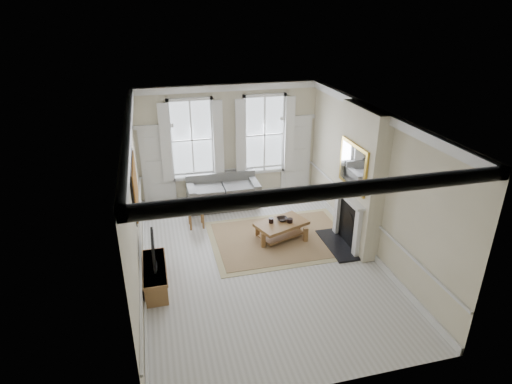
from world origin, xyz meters
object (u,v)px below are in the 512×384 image
object	(u,v)px
side_table	(196,213)
tv_stand	(155,276)
sofa	(223,193)
coffee_table	(281,225)

from	to	relation	value
side_table	tv_stand	distance (m)	2.65
tv_stand	side_table	bearing A→B (deg)	64.72
side_table	sofa	bearing A→B (deg)	50.08
sofa	tv_stand	distance (m)	4.05
coffee_table	tv_stand	size ratio (longest dim) A/B	1.03
sofa	coffee_table	bearing A→B (deg)	-64.89
tv_stand	coffee_table	bearing A→B (deg)	21.46
sofa	tv_stand	world-z (taller)	sofa
sofa	side_table	size ratio (longest dim) A/B	4.08
coffee_table	sofa	bearing A→B (deg)	94.93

